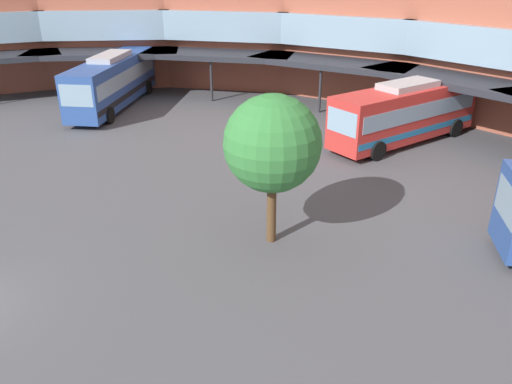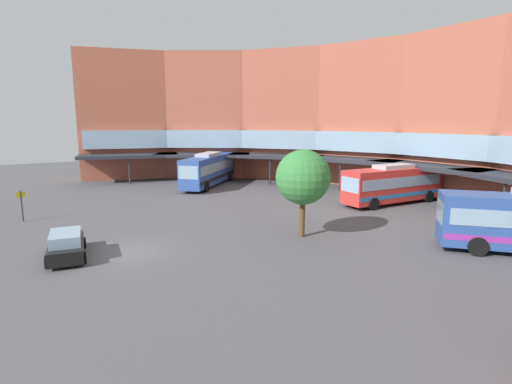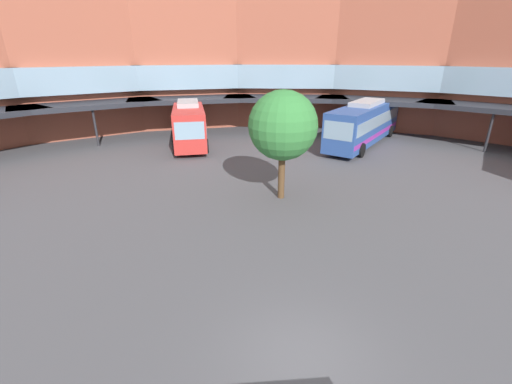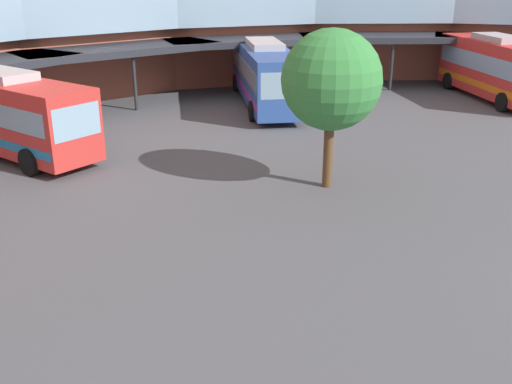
% 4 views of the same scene
% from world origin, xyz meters
% --- Properties ---
extents(ground_plane, '(116.98, 116.98, 0.00)m').
position_xyz_m(ground_plane, '(0.00, 0.00, 0.00)').
color(ground_plane, '#515156').
extents(station_building, '(73.37, 34.73, 16.30)m').
position_xyz_m(station_building, '(-0.00, 22.97, 7.75)').
color(station_building, '#AD5942').
rests_on(station_building, ground).
extents(bus_0, '(3.36, 10.53, 3.65)m').
position_xyz_m(bus_0, '(-0.72, 24.46, 1.85)').
color(bus_0, red).
rests_on(bus_0, ground).
extents(bus_1, '(10.00, 10.53, 3.88)m').
position_xyz_m(bus_1, '(-19.35, 14.99, 1.96)').
color(bus_1, '#2D519E').
rests_on(bus_1, ground).
extents(parked_car, '(4.65, 2.63, 1.53)m').
position_xyz_m(parked_car, '(-1.00, -3.19, 0.74)').
color(parked_car, black).
rests_on(parked_car, ground).
extents(plaza_tree, '(3.60, 3.60, 5.80)m').
position_xyz_m(plaza_tree, '(3.02, 10.60, 3.98)').
color(plaza_tree, brown).
rests_on(plaza_tree, ground).
extents(stop_sign_post, '(0.10, 0.60, 2.38)m').
position_xyz_m(stop_sign_post, '(-11.86, -4.65, 1.47)').
color(stop_sign_post, '#2D2D33').
rests_on(stop_sign_post, ground).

